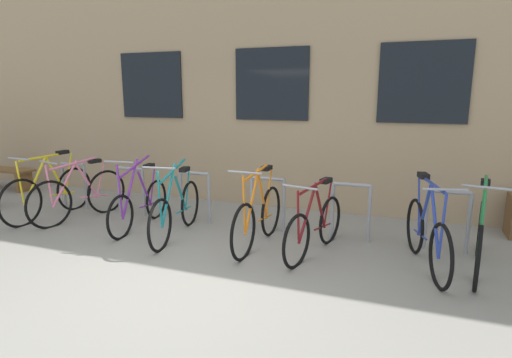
# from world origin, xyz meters

# --- Properties ---
(ground_plane) EXTENTS (42.00, 42.00, 0.00)m
(ground_plane) POSITION_xyz_m (0.00, 0.00, 0.00)
(ground_plane) COLOR gray
(storefront_building) EXTENTS (28.00, 7.02, 5.82)m
(storefront_building) POSITION_xyz_m (0.00, 6.69, 2.91)
(storefront_building) COLOR tan
(storefront_building) RESTS_ON ground
(bike_rack) EXTENTS (6.54, 0.05, 0.81)m
(bike_rack) POSITION_xyz_m (-0.23, 1.90, 0.49)
(bike_rack) COLOR gray
(bike_rack) RESTS_ON ground
(bicycle_maroon) EXTENTS (0.52, 1.58, 0.97)m
(bicycle_maroon) POSITION_xyz_m (1.22, 1.26, 0.36)
(bicycle_maroon) COLOR black
(bicycle_maroon) RESTS_ON ground
(bicycle_blue) EXTENTS (0.54, 1.67, 1.07)m
(bicycle_blue) POSITION_xyz_m (2.51, 1.29, 0.39)
(bicycle_blue) COLOR black
(bicycle_blue) RESTS_ON ground
(bicycle_pink) EXTENTS (0.54, 1.71, 1.02)m
(bicycle_pink) POSITION_xyz_m (-2.63, 1.39, 0.40)
(bicycle_pink) COLOR black
(bicycle_pink) RESTS_ON ground
(bicycle_orange) EXTENTS (0.44, 1.68, 1.10)m
(bicycle_orange) POSITION_xyz_m (0.45, 1.28, 0.39)
(bicycle_orange) COLOR black
(bicycle_orange) RESTS_ON ground
(bicycle_purple) EXTENTS (0.44, 1.66, 1.11)m
(bicycle_purple) POSITION_xyz_m (-1.49, 1.38, 0.37)
(bicycle_purple) COLOR black
(bicycle_purple) RESTS_ON ground
(bicycle_teal) EXTENTS (0.45, 1.78, 1.10)m
(bicycle_teal) POSITION_xyz_m (-0.76, 1.23, 0.39)
(bicycle_teal) COLOR black
(bicycle_teal) RESTS_ON ground
(bicycle_green) EXTENTS (0.46, 1.76, 1.10)m
(bicycle_green) POSITION_xyz_m (3.07, 1.42, 0.39)
(bicycle_green) COLOR black
(bicycle_green) RESTS_ON ground
(bicycle_yellow) EXTENTS (0.44, 1.79, 1.08)m
(bicycle_yellow) POSITION_xyz_m (-3.19, 1.32, 0.41)
(bicycle_yellow) COLOR black
(bicycle_yellow) RESTS_ON ground
(wooden_bench) EXTENTS (1.47, 0.40, 0.45)m
(wooden_bench) POSITION_xyz_m (-5.76, 2.51, 0.33)
(wooden_bench) COLOR brown
(wooden_bench) RESTS_ON ground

